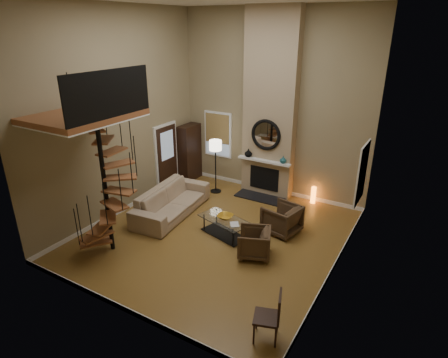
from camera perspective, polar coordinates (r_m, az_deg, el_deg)
The scene contains 32 objects.
ground at distance 9.76m, azimuth -1.21°, elevation -8.43°, with size 6.00×6.50×0.01m, color olive.
back_wall at distance 11.50m, azimuth 7.36°, elevation 10.94°, with size 6.00×0.02×5.50m, color #91815D.
front_wall at distance 6.29m, azimuth -17.12°, elevation 0.50°, with size 6.00×0.02×5.50m, color #91815D.
left_wall at distance 10.53m, azimuth -15.56°, elevation 9.27°, with size 0.02×6.50×5.50m, color #91815D.
right_wall at distance 7.60m, azimuth 18.31°, elevation 4.07°, with size 0.02×6.50×5.50m, color #91815D.
baseboard_back at distance 12.30m, azimuth 6.73°, elevation -1.45°, with size 6.00×0.02×0.12m, color white.
baseboard_front at distance 7.68m, azimuth -14.70°, elevation -18.46°, with size 6.00×0.02×0.12m, color white.
baseboard_left at distance 11.40m, azimuth -14.14°, elevation -3.99°, with size 0.02×6.50×0.12m, color white.
baseboard_right at distance 8.78m, azimuth 16.10°, elevation -12.82°, with size 0.02×6.50×0.12m, color white.
chimney_breast at distance 11.33m, azimuth 6.97°, elevation 10.78°, with size 1.60×0.38×5.50m, color tan.
hearth at distance 11.76m, azimuth 5.38°, elevation -2.76°, with size 1.50×0.60×0.04m, color black.
firebox at distance 11.79m, azimuth 6.08°, elevation 0.09°, with size 0.95×0.02×0.72m, color black.
mantel at distance 11.51m, azimuth 6.03°, elevation 2.73°, with size 1.70×0.18×0.06m, color white.
mirror_frame at distance 11.32m, azimuth 6.33°, elevation 6.63°, with size 0.94×0.94×0.10m, color black.
mirror_disc at distance 11.33m, azimuth 6.35°, elevation 6.64°, with size 0.80×0.80×0.01m, color white.
vase_left at distance 11.71m, azimuth 3.70°, elevation 3.96°, with size 0.24×0.24×0.25m, color black.
vase_right at distance 11.28m, azimuth 8.91°, elevation 2.89°, with size 0.20×0.20×0.21m, color #184D54.
window_back at distance 12.58m, azimuth -0.94°, elevation 6.82°, with size 1.02×0.06×1.52m.
window_right at distance 9.83m, azimuth 20.08°, elevation 0.94°, with size 0.06×1.02×1.52m.
entry_door at distance 12.23m, azimuth -8.64°, elevation 3.29°, with size 0.10×1.05×2.16m.
loft at distance 8.56m, azimuth -19.91°, elevation 9.22°, with size 1.70×2.20×1.09m.
spiral_stair at distance 8.79m, azimuth -17.53°, elevation -0.13°, with size 1.47×1.47×4.06m.
hutch at distance 12.90m, azimuth -5.21°, elevation 4.00°, with size 0.40×0.85×1.91m, color black.
sofa at distance 10.71m, azimuth -7.93°, elevation -3.28°, with size 2.68×1.05×0.78m, color tan.
armchair_near at distance 9.81m, azimuth 9.09°, elevation -6.14°, with size 0.82×0.85×0.77m, color #493421.
armchair_far at distance 8.79m, azimuth 5.02°, elevation -9.58°, with size 0.71×0.73×0.67m, color #493421.
coffee_table at distance 9.61m, azimuth 0.04°, elevation -6.94°, with size 1.44×0.98×0.48m.
bowl at distance 9.55m, azimuth 0.19°, elevation -5.70°, with size 0.39×0.39×0.10m, color gold.
book at distance 9.26m, azimuth 1.44°, elevation -6.91°, with size 0.21×0.27×0.03m, color gray.
floor_lamp at distance 11.65m, azimuth -1.30°, elevation 4.46°, with size 0.38×0.38×1.70m.
accent_lamp at distance 11.61m, azimuth 13.33°, elevation -2.38°, with size 0.15×0.15×0.52m, color orange.
side_chair at distance 6.70m, azimuth 7.23°, elevation -19.60°, with size 0.54×0.53×0.94m.
Camera 1 is at (4.43, -7.12, 4.98)m, focal length 30.28 mm.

